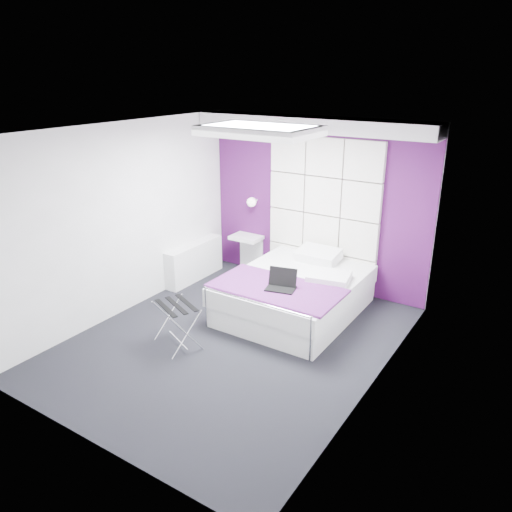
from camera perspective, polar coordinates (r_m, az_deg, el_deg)
The scene contains 15 objects.
floor at distance 6.40m, azimuth -2.58°, elevation -9.66°, with size 4.40×4.40×0.00m, color black.
ceiling at distance 5.57m, azimuth -3.02°, elevation 14.15°, with size 4.40×4.40×0.00m, color white.
wall_back at distance 7.67m, azimuth 6.83°, elevation 5.93°, with size 3.60×3.60×0.00m, color silver.
wall_left at distance 7.01m, azimuth -14.88°, elevation 3.98°, with size 4.40×4.40×0.00m, color silver.
wall_right at distance 5.09m, azimuth 13.99°, elevation -2.24°, with size 4.40×4.40×0.00m, color silver.
accent_wall at distance 7.66m, azimuth 6.80°, elevation 5.92°, with size 3.58×0.02×2.58m, color #471149.
soffit at distance 7.24m, azimuth 6.33°, elevation 14.74°, with size 3.58×0.50×0.20m, color white.
headboard at distance 7.59m, azimuth 7.61°, elevation 4.72°, with size 1.80×0.08×2.30m, color silver, non-canonical shape.
skylight at distance 6.07m, azimuth 0.40°, elevation 14.23°, with size 1.36×0.86×0.12m, color white, non-canonical shape.
wall_lamp at distance 8.08m, azimuth -0.36°, elevation 6.23°, with size 0.15×0.15×0.15m, color white.
radiator at distance 8.14m, azimuth -7.06°, elevation -0.61°, with size 0.22×1.20×0.60m, color white.
bed at distance 6.99m, azimuth 4.48°, elevation -4.18°, with size 1.69×2.04×0.72m.
nightstand at distance 8.27m, azimuth -1.07°, elevation 2.15°, with size 0.50×0.39×0.06m, color white.
luggage_rack at distance 6.26m, azimuth -8.95°, elevation -7.79°, with size 0.56×0.41×0.55m.
laptop at distance 6.42m, azimuth 3.06°, elevation -3.18°, with size 0.37×0.26×0.26m.
Camera 1 is at (3.23, -4.49, 3.22)m, focal length 35.00 mm.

